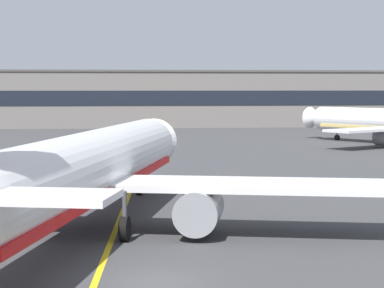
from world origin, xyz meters
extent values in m
plane|color=#3D3D3F|center=(0.00, 0.00, 0.00)|extent=(400.00, 400.00, 0.00)
cube|color=yellow|center=(0.00, 30.00, 0.00)|extent=(14.62, 179.45, 0.01)
cylinder|color=white|center=(-3.11, 10.60, 3.50)|extent=(12.23, 35.87, 3.80)
cone|color=white|center=(1.47, 29.35, 3.50)|extent=(4.12, 3.38, 3.61)
cube|color=red|center=(-3.11, 10.60, 2.46)|extent=(11.47, 33.06, 0.44)
cube|color=black|center=(1.02, 27.50, 4.17)|extent=(3.03, 1.74, 0.60)
cube|color=white|center=(-2.96, 11.18, 2.65)|extent=(32.23, 12.25, 0.36)
cylinder|color=gray|center=(2.82, 8.74, 1.43)|extent=(3.09, 4.04, 2.30)
cylinder|color=black|center=(3.26, 10.53, 1.43)|extent=(1.94, 0.64, 1.95)
cylinder|color=#4C4C51|center=(0.33, 24.68, 1.48)|extent=(0.24, 0.24, 1.60)
cylinder|color=black|center=(0.33, 24.68, 0.45)|extent=(0.60, 0.97, 0.90)
cylinder|color=#4C4C51|center=(-6.11, 9.27, 1.77)|extent=(0.24, 0.24, 1.60)
cylinder|color=black|center=(-6.11, 9.27, 0.65)|extent=(0.70, 1.36, 1.30)
cylinder|color=#4C4C51|center=(-1.05, 8.04, 1.77)|extent=(0.24, 0.24, 1.60)
cylinder|color=black|center=(-1.05, 8.04, 0.65)|extent=(0.70, 1.36, 1.30)
cone|color=white|center=(29.17, 82.56, 3.16)|extent=(4.01, 3.71, 3.26)
cube|color=black|center=(30.07, 81.10, 3.76)|extent=(2.72, 2.19, 0.54)
cylinder|color=black|center=(32.81, 65.88, 1.29)|extent=(1.59, 1.06, 1.77)
cylinder|color=#4C4C51|center=(31.43, 78.86, 1.33)|extent=(0.22, 0.22, 1.45)
cylinder|color=black|center=(31.43, 78.86, 0.41)|extent=(0.73, 0.88, 0.81)
cone|color=orange|center=(-2.08, 27.56, 0.28)|extent=(0.36, 0.36, 0.55)
cylinder|color=white|center=(-2.08, 27.56, 0.30)|extent=(0.23, 0.23, 0.07)
cube|color=orange|center=(-2.08, 27.56, 0.01)|extent=(0.44, 0.44, 0.03)
cube|color=slate|center=(-1.20, 120.50, 5.33)|extent=(167.73, 12.00, 10.67)
cube|color=black|center=(-1.20, 114.45, 5.73)|extent=(161.02, 0.12, 2.80)
cube|color=#4E4A47|center=(-1.20, 120.50, 10.87)|extent=(168.13, 12.40, 0.40)
camera|label=1|loc=(-1.75, -30.47, 7.82)|focal=71.71mm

